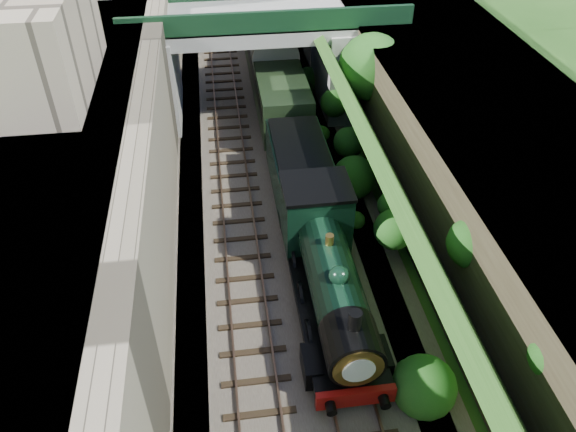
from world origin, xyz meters
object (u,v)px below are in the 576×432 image
at_px(tree, 373,68).
at_px(locomotive, 328,273).
at_px(road_bridge, 271,48).
at_px(tender, 300,173).

height_order(tree, locomotive, tree).
relative_size(road_bridge, locomotive, 1.56).
relative_size(tree, locomotive, 0.65).
bearing_deg(locomotive, road_bridge, 90.85).
height_order(locomotive, tender, locomotive).
bearing_deg(road_bridge, tender, -88.53).
xyz_separation_m(locomotive, tender, (-0.00, 7.36, -0.27)).
distance_m(road_bridge, locomotive, 17.46).
distance_m(road_bridge, tree, 7.04).
relative_size(road_bridge, tree, 2.42).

